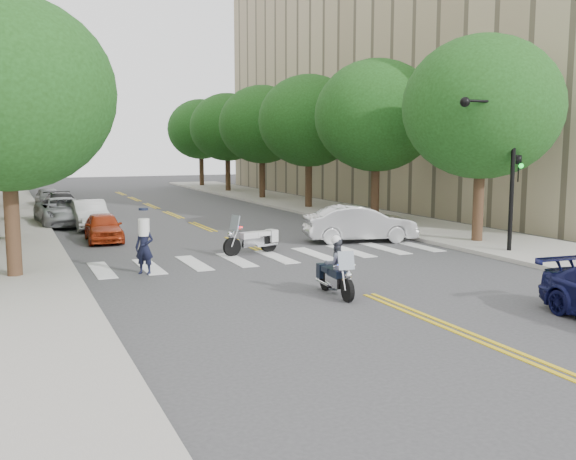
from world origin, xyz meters
TOP-DOWN VIEW (x-y plane):
  - ground at (0.00, 0.00)m, footprint 140.00×140.00m
  - sidewalk_right at (9.50, 22.00)m, footprint 5.00×60.00m
  - building_right at (26.00, 26.00)m, footprint 26.00×44.00m
  - tree_l_0 at (-8.80, 6.00)m, footprint 6.40×6.40m
  - tree_l_1 at (-8.80, 14.00)m, footprint 6.40×6.40m
  - tree_l_2 at (-8.80, 22.00)m, footprint 6.40×6.40m
  - tree_l_3 at (-8.80, 30.00)m, footprint 6.40×6.40m
  - tree_l_4 at (-8.80, 38.00)m, footprint 6.40×6.40m
  - tree_l_5 at (-8.80, 46.00)m, footprint 6.40×6.40m
  - tree_r_0 at (8.80, 6.00)m, footprint 6.40×6.40m
  - tree_r_1 at (8.80, 14.00)m, footprint 6.40×6.40m
  - tree_r_2 at (8.80, 22.00)m, footprint 6.40×6.40m
  - tree_r_3 at (8.80, 30.00)m, footprint 6.40×6.40m
  - tree_r_4 at (8.80, 38.00)m, footprint 6.40×6.40m
  - tree_r_5 at (8.80, 46.00)m, footprint 6.40×6.40m
  - traffic_signal_pole at (7.72, 3.50)m, footprint 2.82×0.42m
  - motorcycle_police at (-0.87, 0.34)m, footprint 0.73×2.05m
  - motorcycle_parked at (-0.43, 7.52)m, footprint 2.32×0.90m
  - officer_standing at (-5.01, 5.34)m, footprint 0.73×0.71m
  - convertible at (4.69, 8.50)m, footprint 4.95×2.73m
  - parked_car_a at (-5.20, 13.00)m, footprint 1.62×3.66m
  - parked_car_b at (-5.20, 17.61)m, footprint 1.47×4.19m
  - parked_car_c at (-6.30, 19.50)m, footprint 2.66×5.17m
  - parked_car_d at (-5.96, 24.50)m, footprint 2.02×4.55m
  - parked_car_e at (-6.30, 30.28)m, footprint 1.66×3.82m

SIDE VIEW (x-z plane):
  - ground at x=0.00m, z-range 0.00..0.00m
  - sidewalk_right at x=9.50m, z-range 0.00..0.15m
  - motorcycle_parked at x=-0.43m, z-range -0.23..1.28m
  - parked_car_a at x=-5.20m, z-range 0.00..1.23m
  - parked_car_e at x=-6.30m, z-range 0.00..1.28m
  - parked_car_d at x=-5.96m, z-range 0.00..1.30m
  - parked_car_b at x=-5.20m, z-range 0.00..1.38m
  - parked_car_c at x=-6.30m, z-range 0.00..1.40m
  - motorcycle_police at x=-0.87m, z-range -0.09..1.57m
  - convertible at x=4.69m, z-range 0.00..1.55m
  - officer_standing at x=-5.01m, z-range 0.00..1.70m
  - traffic_signal_pole at x=7.72m, z-range 0.72..6.72m
  - tree_l_0 at x=-8.80m, z-range 1.33..9.78m
  - tree_l_1 at x=-8.80m, z-range 1.33..9.78m
  - tree_l_2 at x=-8.80m, z-range 1.33..9.78m
  - tree_l_3 at x=-8.80m, z-range 1.33..9.78m
  - tree_l_4 at x=-8.80m, z-range 1.33..9.78m
  - tree_l_5 at x=-8.80m, z-range 1.33..9.78m
  - tree_r_0 at x=8.80m, z-range 1.33..9.78m
  - tree_r_1 at x=8.80m, z-range 1.33..9.78m
  - tree_r_2 at x=8.80m, z-range 1.33..9.78m
  - tree_r_3 at x=8.80m, z-range 1.33..9.78m
  - tree_r_4 at x=8.80m, z-range 1.33..9.78m
  - tree_r_5 at x=8.80m, z-range 1.33..9.78m
  - building_right at x=26.00m, z-range 0.00..22.00m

